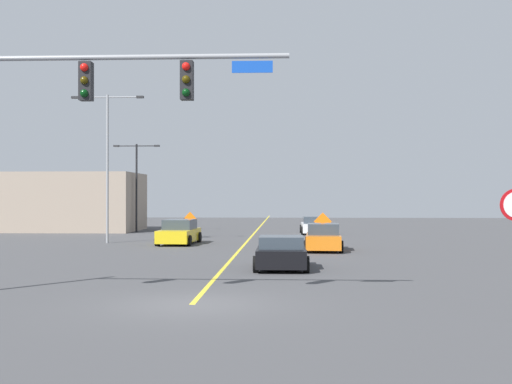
# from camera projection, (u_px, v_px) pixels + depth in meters

# --- Properties ---
(ground) EXTENTS (139.73, 139.73, 0.00)m
(ground) POSITION_uv_depth(u_px,v_px,m) (192.00, 305.00, 17.69)
(ground) COLOR #444447
(road_centre_stripe) EXTENTS (0.16, 77.63, 0.01)m
(road_centre_stripe) POSITION_uv_depth(u_px,v_px,m) (257.00, 230.00, 56.46)
(road_centre_stripe) COLOR yellow
(road_centre_stripe) RESTS_ON ground
(traffic_signal_assembly) EXTENTS (11.15, 0.44, 7.35)m
(traffic_signal_assembly) POSITION_uv_depth(u_px,v_px,m) (27.00, 103.00, 17.92)
(traffic_signal_assembly) COLOR gray
(traffic_signal_assembly) RESTS_ON ground
(street_lamp_mid_right) EXTENTS (3.76, 0.24, 7.11)m
(street_lamp_mid_right) POSITION_uv_depth(u_px,v_px,m) (137.00, 179.00, 53.06)
(street_lamp_mid_right) COLOR black
(street_lamp_mid_right) RESTS_ON ground
(street_lamp_far_left) EXTENTS (4.53, 0.24, 9.20)m
(street_lamp_far_left) POSITION_uv_depth(u_px,v_px,m) (107.00, 155.00, 40.73)
(street_lamp_far_left) COLOR gray
(street_lamp_far_left) RESTS_ON ground
(construction_sign_right_lane) EXTENTS (1.10, 0.28, 1.82)m
(construction_sign_right_lane) POSITION_uv_depth(u_px,v_px,m) (190.00, 221.00, 45.44)
(construction_sign_right_lane) COLOR orange
(construction_sign_right_lane) RESTS_ON ground
(construction_sign_right_shoulder) EXTENTS (1.13, 0.30, 1.87)m
(construction_sign_right_shoulder) POSITION_uv_depth(u_px,v_px,m) (323.00, 223.00, 41.69)
(construction_sign_right_shoulder) COLOR orange
(construction_sign_right_shoulder) RESTS_ON ground
(car_yellow_mid) EXTENTS (2.28, 4.67, 1.49)m
(car_yellow_mid) POSITION_uv_depth(u_px,v_px,m) (179.00, 233.00, 39.84)
(car_yellow_mid) COLOR gold
(car_yellow_mid) RESTS_ON ground
(car_black_passing) EXTENTS (2.16, 3.88, 1.32)m
(car_black_passing) POSITION_uv_depth(u_px,v_px,m) (281.00, 253.00, 26.34)
(car_black_passing) COLOR black
(car_black_passing) RESTS_ON ground
(car_orange_near) EXTENTS (2.19, 4.37, 1.45)m
(car_orange_near) POSITION_uv_depth(u_px,v_px,m) (323.00, 238.00, 35.08)
(car_orange_near) COLOR orange
(car_orange_near) RESTS_ON ground
(car_white_approaching) EXTENTS (2.16, 4.18, 1.35)m
(car_white_approaching) POSITION_uv_depth(u_px,v_px,m) (314.00, 226.00, 50.25)
(car_white_approaching) COLOR white
(car_white_approaching) RESTS_ON ground
(roadside_building_west) EXTENTS (11.94, 7.74, 4.82)m
(roadside_building_west) POSITION_uv_depth(u_px,v_px,m) (67.00, 202.00, 55.00)
(roadside_building_west) COLOR gray
(roadside_building_west) RESTS_ON ground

